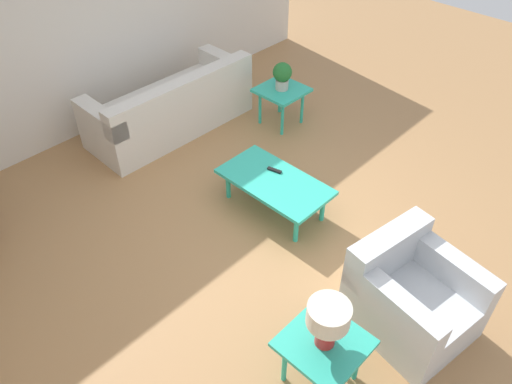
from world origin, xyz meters
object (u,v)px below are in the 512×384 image
object	(u,v)px
sofa	(172,108)
coffee_table	(275,183)
side_table_lamp	(324,347)
armchair	(410,296)
side_table_plant	(282,94)
table_lamp	(328,319)
potted_plant	(282,75)

from	to	relation	value
sofa	coffee_table	xyz separation A→B (m)	(-1.98, 0.23, 0.03)
side_table_lamp	armchair	bearing A→B (deg)	-101.29
side_table_plant	armchair	bearing A→B (deg)	150.54
side_table_plant	coffee_table	bearing A→B (deg)	129.19
sofa	side_table_lamp	xyz separation A→B (m)	(-3.55, 1.45, 0.12)
table_lamp	armchair	bearing A→B (deg)	-101.29
coffee_table	table_lamp	bearing A→B (deg)	142.38
coffee_table	side_table_lamp	size ratio (longest dim) A/B	2.05
potted_plant	armchair	bearing A→B (deg)	150.54
side_table_lamp	potted_plant	xyz separation A→B (m)	(2.64, -2.52, 0.27)
sofa	armchair	xyz separation A→B (m)	(-3.74, 0.52, 0.02)
side_table_plant	side_table_lamp	size ratio (longest dim) A/B	1.00
potted_plant	table_lamp	xyz separation A→B (m)	(-2.64, 2.52, 0.07)
potted_plant	table_lamp	size ratio (longest dim) A/B	0.87
sofa	coffee_table	distance (m)	1.99
side_table_plant	potted_plant	bearing A→B (deg)	116.57
table_lamp	sofa	bearing A→B (deg)	-22.18
sofa	side_table_plant	bearing A→B (deg)	140.59
sofa	potted_plant	size ratio (longest dim) A/B	6.07
armchair	side_table_plant	world-z (taller)	armchair
sofa	table_lamp	distance (m)	3.86
armchair	side_table_lamp	world-z (taller)	armchair
armchair	side_table_lamp	distance (m)	0.95
armchair	coffee_table	xyz separation A→B (m)	(1.76, -0.29, 0.02)
sofa	potted_plant	xyz separation A→B (m)	(-0.91, -1.07, 0.39)
side_table_plant	table_lamp	size ratio (longest dim) A/B	1.40
armchair	coffee_table	bearing A→B (deg)	90.20
side_table_lamp	table_lamp	world-z (taller)	table_lamp
coffee_table	table_lamp	size ratio (longest dim) A/B	2.88
armchair	coffee_table	world-z (taller)	armchair
armchair	table_lamp	xyz separation A→B (m)	(0.18, 0.93, 0.45)
side_table_lamp	side_table_plant	bearing A→B (deg)	-43.67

